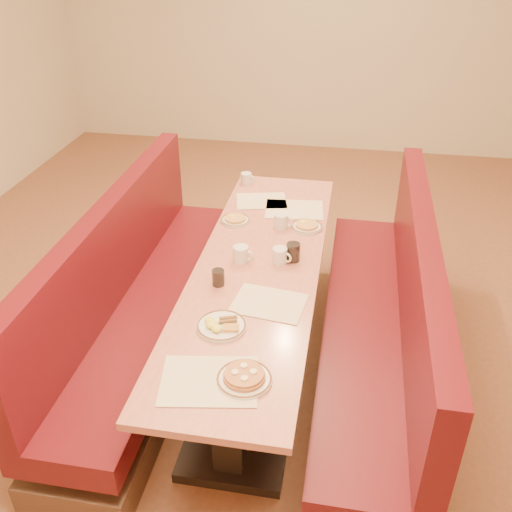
% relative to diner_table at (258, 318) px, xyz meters
% --- Properties ---
extents(ground, '(8.00, 8.00, 0.00)m').
position_rel_diner_table_xyz_m(ground, '(0.00, 0.00, -0.37)').
color(ground, '#9E6647').
rests_on(ground, ground).
extents(room_envelope, '(6.04, 8.04, 2.82)m').
position_rel_diner_table_xyz_m(room_envelope, '(0.00, 0.00, 1.56)').
color(room_envelope, beige).
rests_on(room_envelope, ground).
extents(diner_table, '(0.70, 2.50, 0.75)m').
position_rel_diner_table_xyz_m(diner_table, '(0.00, 0.00, 0.00)').
color(diner_table, black).
rests_on(diner_table, ground).
extents(booth_left, '(0.55, 2.50, 1.05)m').
position_rel_diner_table_xyz_m(booth_left, '(-0.73, 0.00, -0.01)').
color(booth_left, '#4C3326').
rests_on(booth_left, ground).
extents(booth_right, '(0.55, 2.50, 1.05)m').
position_rel_diner_table_xyz_m(booth_right, '(0.73, 0.00, -0.01)').
color(booth_right, '#4C3326').
rests_on(booth_right, ground).
extents(placemat_near_left, '(0.46, 0.37, 0.00)m').
position_rel_diner_table_xyz_m(placemat_near_left, '(-0.04, -0.95, 0.38)').
color(placemat_near_left, '#F0E5BC').
rests_on(placemat_near_left, diner_table).
extents(placemat_near_right, '(0.39, 0.32, 0.00)m').
position_rel_diner_table_xyz_m(placemat_near_right, '(0.12, -0.35, 0.38)').
color(placemat_near_right, '#F0E5BC').
rests_on(placemat_near_right, diner_table).
extents(placemat_far_left, '(0.39, 0.33, 0.00)m').
position_rel_diner_table_xyz_m(placemat_far_left, '(-0.12, 0.83, 0.38)').
color(placemat_far_left, '#F0E5BC').
rests_on(placemat_far_left, diner_table).
extents(placemat_far_right, '(0.41, 0.33, 0.00)m').
position_rel_diner_table_xyz_m(placemat_far_right, '(0.12, 0.74, 0.38)').
color(placemat_far_right, '#F0E5BC').
rests_on(placemat_far_right, diner_table).
extents(pancake_plate, '(0.24, 0.24, 0.05)m').
position_rel_diner_table_xyz_m(pancake_plate, '(0.10, -0.93, 0.39)').
color(pancake_plate, silver).
rests_on(pancake_plate, diner_table).
extents(eggs_plate, '(0.25, 0.25, 0.05)m').
position_rel_diner_table_xyz_m(eggs_plate, '(-0.08, -0.59, 0.39)').
color(eggs_plate, silver).
rests_on(eggs_plate, diner_table).
extents(extra_plate_mid, '(0.20, 0.20, 0.04)m').
position_rel_diner_table_xyz_m(extra_plate_mid, '(0.23, 0.50, 0.39)').
color(extra_plate_mid, silver).
rests_on(extra_plate_mid, diner_table).
extents(extra_plate_far, '(0.19, 0.19, 0.04)m').
position_rel_diner_table_xyz_m(extra_plate_far, '(-0.24, 0.50, 0.39)').
color(extra_plate_far, silver).
rests_on(extra_plate_far, diner_table).
extents(coffee_mug_a, '(0.12, 0.08, 0.09)m').
position_rel_diner_table_xyz_m(coffee_mug_a, '(0.12, 0.06, 0.42)').
color(coffee_mug_a, silver).
rests_on(coffee_mug_a, diner_table).
extents(coffee_mug_b, '(0.13, 0.09, 0.09)m').
position_rel_diner_table_xyz_m(coffee_mug_b, '(-0.10, 0.03, 0.42)').
color(coffee_mug_b, silver).
rests_on(coffee_mug_b, diner_table).
extents(coffee_mug_c, '(0.13, 0.09, 0.10)m').
position_rel_diner_table_xyz_m(coffee_mug_c, '(0.07, 0.47, 0.43)').
color(coffee_mug_c, silver).
rests_on(coffee_mug_c, diner_table).
extents(coffee_mug_d, '(0.11, 0.08, 0.08)m').
position_rel_diner_table_xyz_m(coffee_mug_d, '(-0.28, 1.10, 0.42)').
color(coffee_mug_d, silver).
rests_on(coffee_mug_d, diner_table).
extents(soda_tumbler_near, '(0.07, 0.07, 0.09)m').
position_rel_diner_table_xyz_m(soda_tumbler_near, '(-0.18, -0.23, 0.42)').
color(soda_tumbler_near, black).
rests_on(soda_tumbler_near, diner_table).
extents(soda_tumbler_mid, '(0.08, 0.08, 0.11)m').
position_rel_diner_table_xyz_m(soda_tumbler_mid, '(0.19, 0.09, 0.43)').
color(soda_tumbler_mid, black).
rests_on(soda_tumbler_mid, diner_table).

